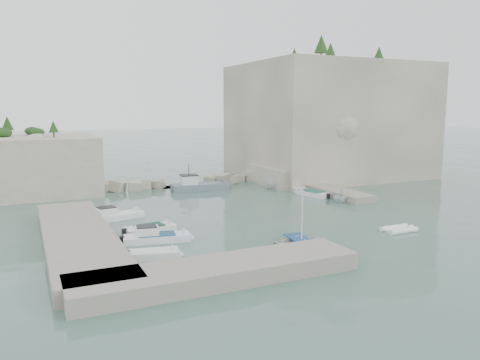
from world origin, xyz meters
name	(u,v)px	position (x,y,z in m)	size (l,w,h in m)	color
ground	(267,220)	(0.00, 0.00, 0.00)	(400.00, 400.00, 0.00)	#486D61
cliff_east	(328,121)	(23.00, 23.00, 8.50)	(26.00, 22.00, 17.00)	beige
cliff_terrace	(288,175)	(13.00, 18.00, 1.25)	(8.00, 10.00, 2.50)	beige
outcrop_west	(28,165)	(-20.00, 25.00, 3.50)	(16.00, 14.00, 7.00)	beige
quay_west	(78,238)	(-17.00, -1.00, 0.55)	(5.00, 24.00, 1.10)	#9E9689
quay_south	(219,272)	(-10.00, -12.50, 0.55)	(18.00, 4.00, 1.10)	#9E9689
ledge_east	(324,189)	(13.50, 10.00, 0.40)	(3.00, 16.00, 0.80)	#9E9689
breakwater	(184,181)	(-1.00, 22.00, 0.70)	(28.00, 3.00, 1.40)	beige
motorboat_a	(115,219)	(-12.92, 6.38, 0.00)	(5.91, 1.76, 1.40)	white
motorboat_e	(154,258)	(-12.53, -6.56, 0.00)	(3.83, 1.57, 0.70)	silver
motorboat_c	(150,232)	(-11.08, 0.39, 0.00)	(4.69, 1.71, 0.70)	white
motorboat_d	(157,241)	(-11.25, -2.60, 0.00)	(5.69, 1.69, 1.40)	white
rowboat	(301,246)	(-1.54, -8.50, 0.00)	(3.02, 4.22, 0.87)	white
inflatable_dinghy	(399,231)	(8.34, -8.34, 0.00)	(3.14, 1.52, 0.44)	white
tender_east_a	(343,202)	(11.91, 4.06, 0.00)	(2.74, 3.18, 1.67)	white
tender_east_b	(313,196)	(10.86, 8.45, 0.00)	(4.90, 1.67, 0.70)	white
tender_east_c	(298,192)	(10.74, 11.73, 0.00)	(4.34, 1.40, 0.70)	silver
tender_east_d	(280,189)	(9.88, 14.69, 0.00)	(1.64, 4.37, 1.69)	white
work_boat	(200,190)	(-0.03, 18.20, 0.00)	(8.01, 2.37, 2.20)	slate
rowboat_mast	(302,214)	(-1.54, -8.50, 2.54)	(0.10, 0.10, 4.20)	white
vegetation	(296,58)	(17.83, 24.40, 17.93)	(53.48, 13.88, 13.40)	#1E4219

